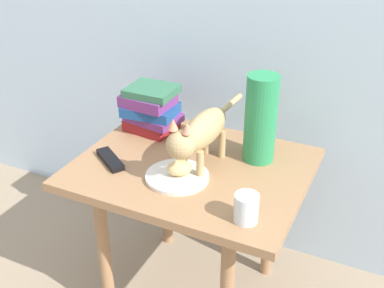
{
  "coord_description": "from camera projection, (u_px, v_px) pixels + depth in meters",
  "views": [
    {
      "loc": [
        0.59,
        -1.24,
        1.42
      ],
      "look_at": [
        0.0,
        0.0,
        0.66
      ],
      "focal_mm": 44.97,
      "sensor_mm": 36.0,
      "label": 1
    }
  ],
  "objects": [
    {
      "name": "candle_jar",
      "position": [
        246.0,
        209.0,
        1.33
      ],
      "size": [
        0.07,
        0.07,
        0.08
      ],
      "color": "silver",
      "rests_on": "side_table"
    },
    {
      "name": "bread_roll",
      "position": [
        178.0,
        168.0,
        1.52
      ],
      "size": [
        0.1,
        0.09,
        0.05
      ],
      "primitive_type": "ellipsoid",
      "rotation": [
        0.0,
        0.0,
        0.6
      ],
      "color": "#E0BC7A",
      "rests_on": "plate"
    },
    {
      "name": "side_table",
      "position": [
        192.0,
        185.0,
        1.65
      ],
      "size": [
        0.76,
        0.61,
        0.58
      ],
      "color": "#9E724C",
      "rests_on": "ground"
    },
    {
      "name": "cat",
      "position": [
        200.0,
        133.0,
        1.53
      ],
      "size": [
        0.11,
        0.48,
        0.23
      ],
      "color": "tan",
      "rests_on": "side_table"
    },
    {
      "name": "book_stack",
      "position": [
        151.0,
        109.0,
        1.79
      ],
      "size": [
        0.21,
        0.17,
        0.18
      ],
      "color": "maroon",
      "rests_on": "side_table"
    },
    {
      "name": "plate",
      "position": [
        177.0,
        177.0,
        1.54
      ],
      "size": [
        0.2,
        0.2,
        0.01
      ],
      "primitive_type": "cylinder",
      "color": "silver",
      "rests_on": "side_table"
    },
    {
      "name": "tv_remote",
      "position": [
        110.0,
        159.0,
        1.62
      ],
      "size": [
        0.15,
        0.12,
        0.02
      ],
      "primitive_type": "cube",
      "rotation": [
        0.0,
        0.0,
        -0.6
      ],
      "color": "black",
      "rests_on": "side_table"
    },
    {
      "name": "green_vase",
      "position": [
        261.0,
        119.0,
        1.58
      ],
      "size": [
        0.11,
        0.11,
        0.3
      ],
      "primitive_type": "cylinder",
      "color": "#288C51",
      "rests_on": "side_table"
    }
  ]
}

